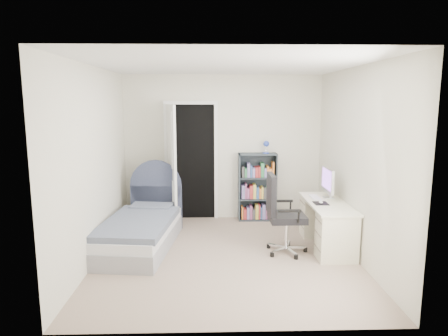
{
  "coord_description": "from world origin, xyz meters",
  "views": [
    {
      "loc": [
        -0.18,
        -5.1,
        2.05
      ],
      "look_at": [
        -0.02,
        0.3,
        1.15
      ],
      "focal_mm": 32.0,
      "sensor_mm": 36.0,
      "label": 1
    }
  ],
  "objects_px": {
    "desk": "(327,222)",
    "office_chair": "(281,210)",
    "nightstand": "(147,201)",
    "floor_lamp": "(173,194)",
    "bed": "(142,229)",
    "bookcase": "(257,190)"
  },
  "relations": [
    {
      "from": "nightstand",
      "to": "desk",
      "type": "bearing_deg",
      "value": -24.16
    },
    {
      "from": "nightstand",
      "to": "floor_lamp",
      "type": "xyz_separation_m",
      "value": [
        0.45,
        -0.08,
        0.13
      ]
    },
    {
      "from": "nightstand",
      "to": "desk",
      "type": "height_order",
      "value": "desk"
    },
    {
      "from": "bed",
      "to": "office_chair",
      "type": "height_order",
      "value": "bed"
    },
    {
      "from": "nightstand",
      "to": "bookcase",
      "type": "xyz_separation_m",
      "value": [
        1.9,
        0.13,
        0.14
      ]
    },
    {
      "from": "bookcase",
      "to": "floor_lamp",
      "type": "bearing_deg",
      "value": -171.82
    },
    {
      "from": "floor_lamp",
      "to": "desk",
      "type": "height_order",
      "value": "floor_lamp"
    },
    {
      "from": "bed",
      "to": "floor_lamp",
      "type": "height_order",
      "value": "floor_lamp"
    },
    {
      "from": "nightstand",
      "to": "office_chair",
      "type": "relative_size",
      "value": 0.54
    },
    {
      "from": "bed",
      "to": "office_chair",
      "type": "distance_m",
      "value": 1.98
    },
    {
      "from": "bed",
      "to": "bookcase",
      "type": "xyz_separation_m",
      "value": [
        1.79,
        1.26,
        0.27
      ]
    },
    {
      "from": "nightstand",
      "to": "office_chair",
      "type": "height_order",
      "value": "office_chair"
    },
    {
      "from": "floor_lamp",
      "to": "bed",
      "type": "bearing_deg",
      "value": -107.88
    },
    {
      "from": "nightstand",
      "to": "desk",
      "type": "xyz_separation_m",
      "value": [
        2.73,
        -1.23,
        -0.03
      ]
    },
    {
      "from": "nightstand",
      "to": "desk",
      "type": "distance_m",
      "value": 3.0
    },
    {
      "from": "bookcase",
      "to": "bed",
      "type": "bearing_deg",
      "value": -144.95
    },
    {
      "from": "bed",
      "to": "desk",
      "type": "relative_size",
      "value": 1.44
    },
    {
      "from": "floor_lamp",
      "to": "office_chair",
      "type": "relative_size",
      "value": 1.15
    },
    {
      "from": "bed",
      "to": "desk",
      "type": "xyz_separation_m",
      "value": [
        2.63,
        -0.1,
        0.1
      ]
    },
    {
      "from": "bed",
      "to": "nightstand",
      "type": "xyz_separation_m",
      "value": [
        -0.11,
        1.13,
        0.13
      ]
    },
    {
      "from": "desk",
      "to": "office_chair",
      "type": "height_order",
      "value": "same"
    },
    {
      "from": "nightstand",
      "to": "office_chair",
      "type": "xyz_separation_m",
      "value": [
        2.04,
        -1.43,
        0.21
      ]
    }
  ]
}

